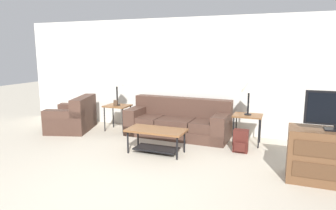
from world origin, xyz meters
name	(u,v)px	position (x,y,z in m)	size (l,w,h in m)	color
ground_plane	(100,200)	(0.00, 0.00, 0.00)	(24.00, 24.00, 0.00)	beige
wall_back	(188,75)	(0.00, 3.66, 1.30)	(8.84, 0.06, 2.60)	silver
couch	(178,123)	(-0.03, 3.10, 0.30)	(2.26, 0.93, 0.82)	#4C3328
armchair	(73,118)	(-2.51, 2.68, 0.29)	(1.17, 1.30, 0.80)	#4C3328
coffee_table	(156,136)	(-0.04, 1.90, 0.33)	(1.07, 0.53, 0.45)	brown
side_table_left	(117,108)	(-1.52, 3.05, 0.54)	(0.57, 0.46, 0.60)	brown
side_table_right	(248,118)	(1.45, 3.05, 0.54)	(0.57, 0.46, 0.60)	brown
table_lamp_left	(117,82)	(-1.52, 3.05, 1.15)	(0.31, 0.31, 0.68)	black
table_lamp_right	(249,87)	(1.45, 3.05, 1.15)	(0.31, 0.31, 0.68)	black
tv_console	(333,157)	(2.79, 1.62, 0.39)	(1.21, 0.55, 0.77)	brown
backpack	(241,141)	(1.40, 2.50, 0.21)	(0.27, 0.25, 0.42)	#4C1E19
picture_frame	(116,103)	(-1.53, 2.98, 0.67)	(0.10, 0.04, 0.13)	#4C3828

